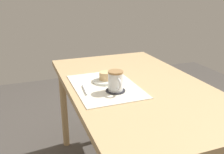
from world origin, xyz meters
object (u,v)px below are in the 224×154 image
Objects in this scene: pastry_plate at (106,80)px; pastry at (106,76)px; coffee_mug at (116,81)px; dining_table at (135,96)px.

pastry reaches higher than pastry_plate.
coffee_mug is at bearing 0.49° from pastry_plate.
pastry is at bearing -119.22° from dining_table.
dining_table is 0.21m from pastry.
pastry is (0.00, 0.00, 0.03)m from pastry_plate.
pastry_plate is 2.06× the size of pastry.
pastry_plate is (-0.08, -0.15, 0.09)m from dining_table.
coffee_mug is (0.15, 0.00, 0.02)m from pastry.
pastry_plate is 0.16m from coffee_mug.
dining_table is 0.19m from pastry_plate.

